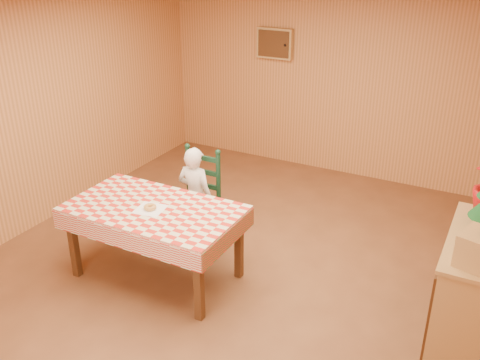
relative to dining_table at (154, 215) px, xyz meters
name	(u,v)px	position (x,y,z in m)	size (l,w,h in m)	color
ground	(231,273)	(0.62, 0.38, -0.69)	(6.00, 6.00, 0.00)	brown
cabin_walls	(256,84)	(0.62, 0.91, 1.14)	(5.10, 6.05, 2.65)	#C38046
dining_table	(154,215)	(0.00, 0.00, 0.00)	(1.66, 0.96, 0.77)	#4C2C14
ladder_chair	(198,199)	(0.00, 0.79, -0.18)	(0.44, 0.40, 1.08)	black
seated_child	(195,197)	(0.00, 0.73, -0.13)	(0.41, 0.27, 1.12)	silver
napkin	(150,209)	(0.00, -0.05, 0.08)	(0.26, 0.26, 0.00)	white
donut	(150,207)	(0.00, -0.05, 0.11)	(0.12, 0.12, 0.04)	#C69047
shelf_unit	(473,289)	(2.82, 0.51, -0.22)	(0.54, 1.24, 0.93)	tan
storage_bin	(461,294)	(2.74, 0.75, -0.46)	(0.45, 0.45, 0.45)	black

